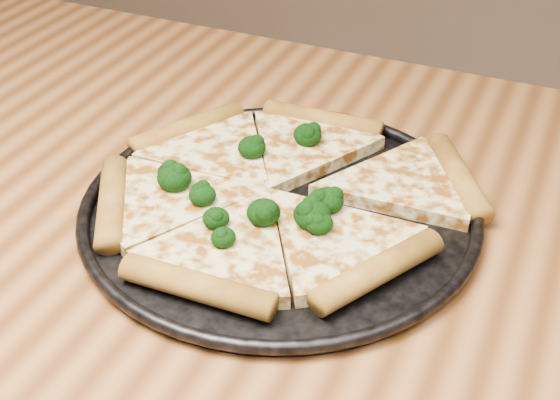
% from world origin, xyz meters
% --- Properties ---
extents(dining_table, '(1.20, 0.90, 0.75)m').
position_xyz_m(dining_table, '(0.00, 0.00, 0.66)').
color(dining_table, '#925A2D').
rests_on(dining_table, ground).
extents(pizza_pan, '(0.36, 0.36, 0.02)m').
position_xyz_m(pizza_pan, '(0.09, 0.09, 0.76)').
color(pizza_pan, black).
rests_on(pizza_pan, dining_table).
extents(pizza, '(0.36, 0.31, 0.02)m').
position_xyz_m(pizza, '(0.08, 0.10, 0.77)').
color(pizza, '#DED088').
rests_on(pizza, pizza_pan).
extents(broccoli_florets, '(0.18, 0.20, 0.02)m').
position_xyz_m(broccoli_florets, '(0.07, 0.09, 0.78)').
color(broccoli_florets, black).
rests_on(broccoli_florets, pizza).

